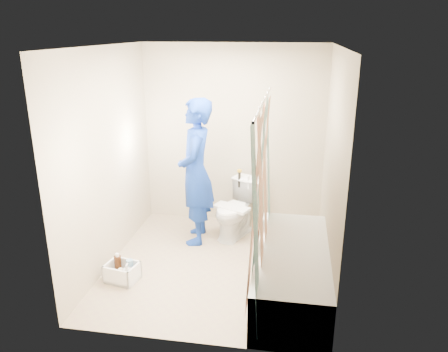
% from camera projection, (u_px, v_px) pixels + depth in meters
% --- Properties ---
extents(floor, '(2.60, 2.60, 0.00)m').
position_uv_depth(floor, '(216.00, 266.00, 4.97)').
color(floor, gray).
rests_on(floor, ground).
extents(ceiling, '(2.40, 2.60, 0.02)m').
position_uv_depth(ceiling, '(215.00, 46.00, 4.20)').
color(ceiling, silver).
rests_on(ceiling, wall_back).
extents(wall_back, '(2.40, 0.02, 2.40)m').
position_uv_depth(wall_back, '(233.00, 136.00, 5.80)').
color(wall_back, tan).
rests_on(wall_back, ground).
extents(wall_front, '(2.40, 0.02, 2.40)m').
position_uv_depth(wall_front, '(185.00, 214.00, 3.37)').
color(wall_front, tan).
rests_on(wall_front, ground).
extents(wall_left, '(0.02, 2.60, 2.40)m').
position_uv_depth(wall_left, '(108.00, 160.00, 4.77)').
color(wall_left, tan).
rests_on(wall_left, ground).
extents(wall_right, '(0.02, 2.60, 2.40)m').
position_uv_depth(wall_right, '(332.00, 171.00, 4.40)').
color(wall_right, tan).
rests_on(wall_right, ground).
extents(bathtub, '(0.70, 1.75, 0.50)m').
position_uv_depth(bathtub, '(292.00, 271.00, 4.35)').
color(bathtub, silver).
rests_on(bathtub, ground).
extents(curtain_rod, '(0.02, 1.90, 0.02)m').
position_uv_depth(curtain_rod, '(264.00, 101.00, 3.86)').
color(curtain_rod, silver).
rests_on(curtain_rod, wall_back).
extents(shower_curtain, '(0.06, 1.75, 1.80)m').
position_uv_depth(shower_curtain, '(261.00, 199.00, 4.16)').
color(shower_curtain, white).
rests_on(shower_curtain, curtain_rod).
extents(toilet, '(0.66, 0.82, 0.73)m').
position_uv_depth(toilet, '(236.00, 209.00, 5.58)').
color(toilet, white).
rests_on(toilet, ground).
extents(tank_lid, '(0.49, 0.36, 0.03)m').
position_uv_depth(tank_lid, '(232.00, 208.00, 5.47)').
color(tank_lid, white).
rests_on(tank_lid, toilet).
extents(tank_internals, '(0.17, 0.10, 0.24)m').
position_uv_depth(tank_internals, '(242.00, 178.00, 5.65)').
color(tank_internals, black).
rests_on(tank_internals, toilet).
extents(plumber, '(0.51, 0.71, 1.80)m').
position_uv_depth(plumber, '(196.00, 172.00, 5.31)').
color(plumber, '#102FA8').
rests_on(plumber, ground).
extents(cleaning_caddy, '(0.37, 0.32, 0.25)m').
position_uv_depth(cleaning_caddy, '(123.00, 273.00, 4.65)').
color(cleaning_caddy, white).
rests_on(cleaning_caddy, ground).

